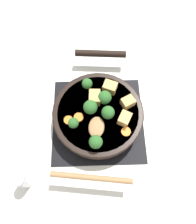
{
  "coord_description": "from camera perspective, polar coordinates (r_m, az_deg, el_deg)",
  "views": [
    {
      "loc": [
        0.26,
        -0.01,
        0.71
      ],
      "look_at": [
        0.0,
        0.0,
        0.08
      ],
      "focal_mm": 35.0,
      "sensor_mm": 36.0,
      "label": 1
    }
  ],
  "objects": [
    {
      "name": "tofu_cube_east_chunk",
      "position": [
        0.69,
        7.81,
        2.56
      ],
      "size": [
        0.05,
        0.05,
        0.03
      ],
      "primitive_type": "cube",
      "rotation": [
        0.0,
        0.0,
        5.2
      ],
      "color": "tan",
      "rests_on": "skillet_pan"
    },
    {
      "name": "carrot_slice_edge_slice",
      "position": [
        0.68,
        -7.74,
        -2.1
      ],
      "size": [
        0.03,
        0.03,
        0.01
      ],
      "primitive_type": "cylinder",
      "color": "orange",
      "rests_on": "skillet_pan"
    },
    {
      "name": "broccoli_floret_east_rim",
      "position": [
        0.68,
        1.74,
        3.79
      ],
      "size": [
        0.04,
        0.04,
        0.05
      ],
      "color": "#709956",
      "rests_on": "skillet_pan"
    },
    {
      "name": "front_burner_grate",
      "position": [
        0.75,
        -0.0,
        -1.84
      ],
      "size": [
        0.31,
        0.31,
        0.03
      ],
      "color": "black",
      "rests_on": "ground_plane"
    },
    {
      "name": "broccoli_floret_center_top",
      "position": [
        0.66,
        2.63,
        -0.15
      ],
      "size": [
        0.04,
        0.04,
        0.05
      ],
      "color": "#709956",
      "rests_on": "skillet_pan"
    },
    {
      "name": "skillet_pan",
      "position": [
        0.71,
        0.01,
        -0.4
      ],
      "size": [
        0.4,
        0.29,
        0.05
      ],
      "color": "black",
      "rests_on": "front_burner_grate"
    },
    {
      "name": "salt_shaker",
      "position": [
        0.71,
        -19.04,
        -16.7
      ],
      "size": [
        0.04,
        0.04,
        0.09
      ],
      "color": "white",
      "rests_on": "ground_plane"
    },
    {
      "name": "tofu_cube_center_large",
      "position": [
        0.71,
        3.14,
        6.48
      ],
      "size": [
        0.05,
        0.05,
        0.03
      ],
      "primitive_type": "cube",
      "rotation": [
        0.0,
        0.0,
        4.32
      ],
      "color": "tan",
      "rests_on": "skillet_pan"
    },
    {
      "name": "tofu_cube_near_handle",
      "position": [
        0.69,
        -0.86,
        3.79
      ],
      "size": [
        0.05,
        0.04,
        0.04
      ],
      "primitive_type": "cube",
      "rotation": [
        0.0,
        0.0,
        6.24
      ],
      "color": "tan",
      "rests_on": "skillet_pan"
    },
    {
      "name": "wooden_spoon",
      "position": [
        0.64,
        -1.12,
        -11.02
      ],
      "size": [
        0.21,
        0.23,
        0.02
      ],
      "color": "#A87A4C",
      "rests_on": "skillet_pan"
    },
    {
      "name": "broccoli_floret_south_cluster",
      "position": [
        0.65,
        -6.45,
        -2.88
      ],
      "size": [
        0.03,
        0.03,
        0.04
      ],
      "color": "#709956",
      "rests_on": "skillet_pan"
    },
    {
      "name": "broccoli_floret_north_edge",
      "position": [
        0.63,
        -0.59,
        -7.83
      ],
      "size": [
        0.04,
        0.04,
        0.05
      ],
      "color": "#709956",
      "rests_on": "skillet_pan"
    },
    {
      "name": "tofu_cube_west_chunk",
      "position": [
        0.67,
        6.96,
        -1.75
      ],
      "size": [
        0.05,
        0.05,
        0.03
      ],
      "primitive_type": "cube",
      "rotation": [
        0.0,
        0.0,
        5.8
      ],
      "color": "tan",
      "rests_on": "skillet_pan"
    },
    {
      "name": "carrot_slice_near_center",
      "position": [
        0.67,
        7.31,
        -5.11
      ],
      "size": [
        0.03,
        0.03,
        0.01
      ],
      "primitive_type": "cylinder",
      "color": "orange",
      "rests_on": "skillet_pan"
    },
    {
      "name": "ground_plane",
      "position": [
        0.76,
        -0.0,
        -2.16
      ],
      "size": [
        2.4,
        2.4,
        0.0
      ],
      "primitive_type": "plane",
      "color": "silver"
    },
    {
      "name": "carrot_slice_orange_thin",
      "position": [
        0.68,
        -5.09,
        -1.39
      ],
      "size": [
        0.03,
        0.03,
        0.01
      ],
      "primitive_type": "cylinder",
      "color": "orange",
      "rests_on": "skillet_pan"
    },
    {
      "name": "broccoli_floret_near_spoon",
      "position": [
        0.71,
        -2.86,
        7.38
      ],
      "size": [
        0.03,
        0.03,
        0.04
      ],
      "color": "#709956",
      "rests_on": "skillet_pan"
    },
    {
      "name": "broccoli_floret_west_rim",
      "position": [
        0.66,
        -2.0,
        1.27
      ],
      "size": [
        0.04,
        0.04,
        0.05
      ],
      "color": "#709956",
      "rests_on": "skillet_pan"
    }
  ]
}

